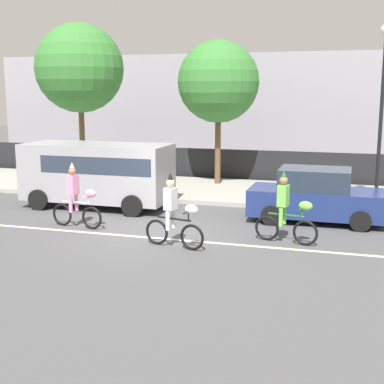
{
  "coord_description": "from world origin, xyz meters",
  "views": [
    {
      "loc": [
        5.22,
        -13.67,
        3.93
      ],
      "look_at": [
        0.78,
        1.2,
        1.0
      ],
      "focal_mm": 50.0,
      "sensor_mm": 36.0,
      "label": 1
    }
  ],
  "objects_px": {
    "parade_cyclist_pink": "(77,199)",
    "parked_van_grey": "(99,170)",
    "parked_car_navy": "(317,197)",
    "parade_cyclist_lime": "(287,212)",
    "street_lamp_post": "(383,90)",
    "parade_cyclist_zebra": "(174,215)"
  },
  "relations": [
    {
      "from": "parade_cyclist_pink",
      "to": "parked_van_grey",
      "type": "xyz_separation_m",
      "value": [
        -0.62,
        2.75,
        0.44
      ]
    },
    {
      "from": "parade_cyclist_pink",
      "to": "parked_car_navy",
      "type": "xyz_separation_m",
      "value": [
        6.65,
        2.74,
        -0.06
      ]
    },
    {
      "from": "parked_van_grey",
      "to": "parked_car_navy",
      "type": "xyz_separation_m",
      "value": [
        7.27,
        -0.01,
        -0.5
      ]
    },
    {
      "from": "parade_cyclist_lime",
      "to": "parked_car_navy",
      "type": "bearing_deg",
      "value": 77.43
    },
    {
      "from": "parade_cyclist_pink",
      "to": "street_lamp_post",
      "type": "xyz_separation_m",
      "value": [
        8.45,
        4.72,
        3.15
      ]
    },
    {
      "from": "parade_cyclist_pink",
      "to": "parade_cyclist_lime",
      "type": "height_order",
      "value": "same"
    },
    {
      "from": "parked_car_navy",
      "to": "street_lamp_post",
      "type": "relative_size",
      "value": 0.7
    },
    {
      "from": "parked_car_navy",
      "to": "street_lamp_post",
      "type": "bearing_deg",
      "value": 47.67
    },
    {
      "from": "parade_cyclist_pink",
      "to": "street_lamp_post",
      "type": "relative_size",
      "value": 0.33
    },
    {
      "from": "parade_cyclist_pink",
      "to": "parade_cyclist_lime",
      "type": "bearing_deg",
      "value": 0.97
    },
    {
      "from": "parade_cyclist_pink",
      "to": "parked_van_grey",
      "type": "relative_size",
      "value": 0.38
    },
    {
      "from": "parked_van_grey",
      "to": "street_lamp_post",
      "type": "xyz_separation_m",
      "value": [
        9.07,
        1.97,
        2.71
      ]
    },
    {
      "from": "parade_cyclist_pink",
      "to": "parked_car_navy",
      "type": "height_order",
      "value": "parade_cyclist_pink"
    },
    {
      "from": "parade_cyclist_pink",
      "to": "parade_cyclist_lime",
      "type": "distance_m",
      "value": 6.06
    },
    {
      "from": "parade_cyclist_lime",
      "to": "parked_van_grey",
      "type": "relative_size",
      "value": 0.38
    },
    {
      "from": "parked_car_navy",
      "to": "street_lamp_post",
      "type": "xyz_separation_m",
      "value": [
        1.8,
        1.98,
        3.21
      ]
    },
    {
      "from": "parked_van_grey",
      "to": "parked_car_navy",
      "type": "bearing_deg",
      "value": -0.07
    },
    {
      "from": "street_lamp_post",
      "to": "parade_cyclist_zebra",
      "type": "bearing_deg",
      "value": -130.97
    },
    {
      "from": "parade_cyclist_zebra",
      "to": "street_lamp_post",
      "type": "distance_m",
      "value": 8.35
    },
    {
      "from": "parade_cyclist_pink",
      "to": "parked_car_navy",
      "type": "bearing_deg",
      "value": 22.4
    },
    {
      "from": "street_lamp_post",
      "to": "parade_cyclist_lime",
      "type": "bearing_deg",
      "value": -117.37
    },
    {
      "from": "parade_cyclist_pink",
      "to": "parade_cyclist_lime",
      "type": "xyz_separation_m",
      "value": [
        6.06,
        0.1,
        0.0
      ]
    }
  ]
}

